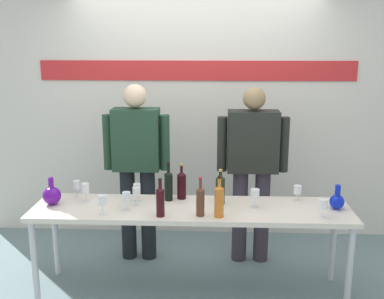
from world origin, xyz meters
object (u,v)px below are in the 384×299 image
at_px(wine_glass_left_1, 85,189).
at_px(wine_glass_left_3, 102,201).
at_px(wine_bottle_3, 160,200).
at_px(wine_glass_right_0, 298,190).
at_px(wine_bottle_4, 182,184).
at_px(wine_glass_right_1, 255,194).
at_px(presenter_left, 137,161).
at_px(presenter_right, 252,163).
at_px(decanter_blue_left, 52,195).
at_px(wine_glass_left_4, 126,197).
at_px(wine_glass_right_2, 323,204).
at_px(wine_glass_left_5, 136,192).
at_px(wine_bottle_1, 200,200).
at_px(decanter_blue_right, 337,201).
at_px(display_table, 191,214).
at_px(wine_bottle_2, 219,200).
at_px(wine_glass_left_2, 137,189).
at_px(wine_bottle_5, 220,189).
at_px(wine_bottle_0, 169,185).
at_px(wine_glass_left_0, 77,185).

xyz_separation_m(wine_glass_left_1, wine_glass_left_3, (0.21, -0.29, 0.00)).
xyz_separation_m(wine_bottle_3, wine_glass_right_0, (1.10, 0.40, -0.03)).
distance_m(wine_bottle_4, wine_glass_right_1, 0.63).
bearing_deg(presenter_left, presenter_right, 0.00).
relative_size(decanter_blue_left, wine_glass_left_4, 1.53).
distance_m(wine_bottle_3, wine_glass_right_2, 1.23).
height_order(wine_glass_left_3, wine_glass_left_5, same).
xyz_separation_m(wine_bottle_1, wine_glass_right_2, (0.93, 0.01, -0.02)).
height_order(wine_glass_left_4, wine_glass_right_2, wine_glass_left_4).
xyz_separation_m(wine_bottle_1, wine_bottle_3, (-0.30, -0.02, 0.00)).
relative_size(decanter_blue_right, wine_bottle_1, 0.65).
bearing_deg(wine_glass_left_4, wine_bottle_4, 34.89).
distance_m(presenter_left, wine_glass_left_1, 0.62).
height_order(decanter_blue_right, presenter_left, presenter_left).
height_order(wine_bottle_3, wine_glass_right_2, wine_bottle_3).
relative_size(display_table, presenter_left, 1.52).
bearing_deg(decanter_blue_right, wine_bottle_3, -171.08).
xyz_separation_m(wine_bottle_2, wine_glass_left_5, (-0.66, 0.22, -0.02)).
bearing_deg(wine_glass_left_2, display_table, -15.60).
height_order(presenter_left, wine_glass_left_1, presenter_left).
bearing_deg(decanter_blue_left, wine_glass_left_4, -9.01).
bearing_deg(wine_bottle_2, wine_bottle_5, 87.42).
xyz_separation_m(wine_bottle_0, wine_bottle_4, (0.11, 0.04, -0.01)).
height_order(display_table, decanter_blue_left, decanter_blue_left).
bearing_deg(wine_bottle_4, wine_bottle_1, -66.20).
bearing_deg(wine_glass_left_0, presenter_left, 40.80).
distance_m(wine_glass_left_1, wine_glass_right_1, 1.40).
xyz_separation_m(wine_glass_left_2, wine_glass_left_4, (-0.05, -0.21, 0.00)).
bearing_deg(decanter_blue_right, wine_glass_left_0, 174.71).
height_order(wine_bottle_2, wine_glass_left_0, wine_bottle_2).
bearing_deg(wine_bottle_3, wine_bottle_0, 85.50).
distance_m(wine_glass_left_3, wine_glass_left_5, 0.31).
relative_size(wine_bottle_3, wine_glass_left_4, 2.01).
height_order(display_table, wine_bottle_2, wine_bottle_2).
xyz_separation_m(presenter_left, wine_glass_left_1, (-0.35, -0.50, -0.11)).
bearing_deg(wine_glass_right_2, wine_bottle_1, -179.61).
relative_size(presenter_left, wine_bottle_1, 5.47).
height_order(presenter_right, wine_bottle_4, presenter_right).
bearing_deg(wine_bottle_2, wine_glass_left_1, 164.69).
distance_m(decanter_blue_right, wine_bottle_4, 1.26).
height_order(wine_glass_left_2, wine_glass_right_1, wine_glass_right_1).
height_order(wine_bottle_3, wine_glass_left_3, wine_bottle_3).
xyz_separation_m(wine_bottle_0, wine_bottle_5, (0.43, -0.07, -0.01)).
xyz_separation_m(wine_bottle_2, wine_glass_right_0, (0.66, 0.39, -0.04)).
distance_m(presenter_right, wine_bottle_5, 0.60).
height_order(decanter_blue_left, wine_glass_left_4, decanter_blue_left).
height_order(decanter_blue_right, wine_bottle_5, wine_bottle_5).
bearing_deg(wine_bottle_4, wine_bottle_0, -156.99).
bearing_deg(wine_glass_left_4, wine_bottle_3, -22.58).
xyz_separation_m(display_table, wine_glass_left_2, (-0.46, 0.13, 0.16)).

